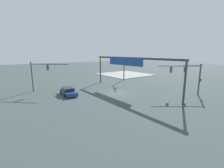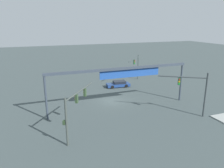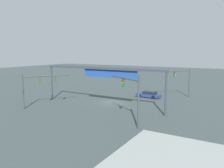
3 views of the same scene
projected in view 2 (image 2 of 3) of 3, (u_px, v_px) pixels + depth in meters
The scene contains 6 objects.
ground_plane at pixel (113, 101), 34.94m from camera, with size 186.16×186.16×0.00m, color #3D4949.
traffic_signal_near_corner at pixel (194, 87), 28.44m from camera, with size 5.43×3.58×6.05m.
traffic_signal_opposite_side at pixel (74, 105), 23.14m from camera, with size 4.60×5.71×5.21m.
traffic_signal_cross_street at pixel (136, 64), 46.01m from camera, with size 4.80×5.19×5.43m.
overhead_sign_gantry at pixel (123, 74), 30.61m from camera, with size 21.21×0.43×6.19m.
sedan_car_approaching at pixel (118, 84), 42.54m from camera, with size 4.67×2.20×1.21m.
Camera 2 is at (-11.65, -30.70, 12.24)m, focal length 34.65 mm.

